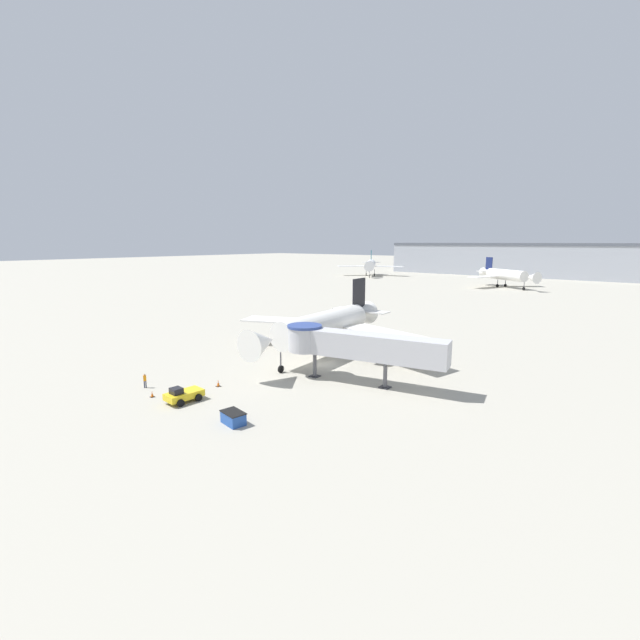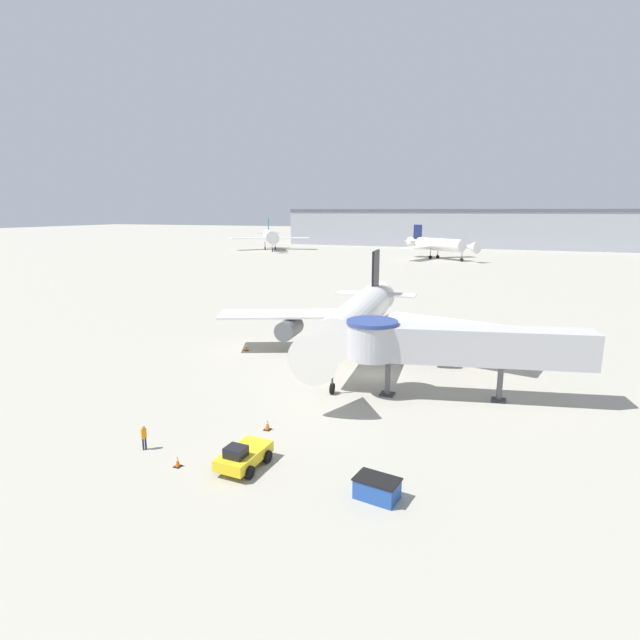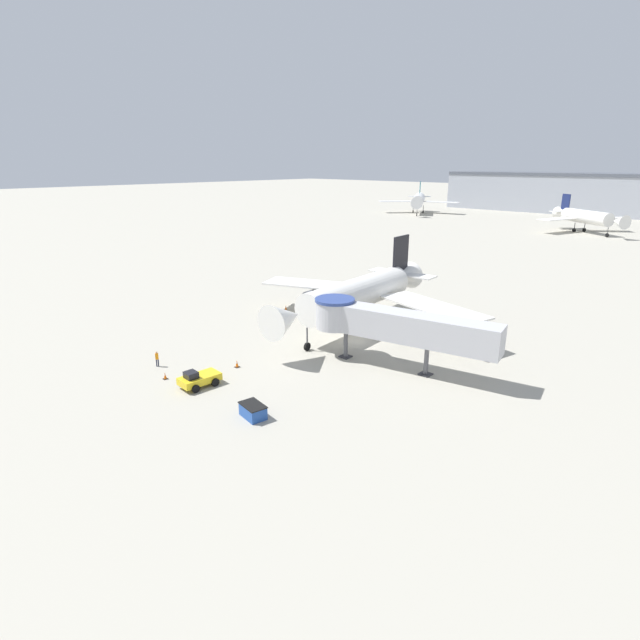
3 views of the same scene
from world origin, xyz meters
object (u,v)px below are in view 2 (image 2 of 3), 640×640
object	(u,v)px
jet_bridge	(449,344)
traffic_cone_apron_front	(177,462)
service_container_blue	(377,488)
ground_crew_marshaller	(144,436)
background_jet_teal_tail	(270,236)
traffic_cone_near_nose	(267,425)
main_airplane	(358,318)
background_jet_navy_tail	(439,244)
traffic_cone_port_wing	(246,347)
pushback_tug_yellow	(243,456)

from	to	relation	value
jet_bridge	traffic_cone_apron_front	size ratio (longest dim) A/B	27.73
jet_bridge	service_container_blue	bearing A→B (deg)	-107.76
service_container_blue	ground_crew_marshaller	xyz separation A→B (m)	(-14.98, 0.03, 0.36)
ground_crew_marshaller	background_jet_teal_tail	bearing A→B (deg)	-130.45
service_container_blue	traffic_cone_near_nose	world-z (taller)	service_container_blue
main_airplane	traffic_cone_apron_front	distance (m)	24.89
traffic_cone_near_nose	background_jet_navy_tail	world-z (taller)	background_jet_navy_tail
jet_bridge	traffic_cone_port_wing	bearing A→B (deg)	151.36
jet_bridge	traffic_cone_port_wing	distance (m)	23.08
traffic_cone_near_nose	main_airplane	bearing A→B (deg)	86.91
background_jet_navy_tail	traffic_cone_near_nose	bearing A→B (deg)	-142.47
ground_crew_marshaller	background_jet_teal_tail	distance (m)	162.40
traffic_cone_apron_front	background_jet_navy_tail	xyz separation A→B (m)	(-4.19, 135.16, 4.20)
jet_bridge	traffic_cone_near_nose	size ratio (longest dim) A/B	24.83
service_container_blue	background_jet_teal_tail	xyz separation A→B (m)	(-80.68, 148.49, 4.62)
traffic_cone_port_wing	background_jet_teal_tail	size ratio (longest dim) A/B	0.03
traffic_cone_apron_front	traffic_cone_near_nose	distance (m)	6.91
main_airplane	pushback_tug_yellow	distance (m)	23.27
traffic_cone_apron_front	traffic_cone_near_nose	world-z (taller)	traffic_cone_near_nose
traffic_cone_port_wing	ground_crew_marshaller	xyz separation A→B (m)	(5.26, -22.23, 0.58)
ground_crew_marshaller	background_jet_navy_tail	world-z (taller)	background_jet_navy_tail
pushback_tug_yellow	background_jet_navy_tail	bearing A→B (deg)	96.63
main_airplane	traffic_cone_near_nose	bearing A→B (deg)	-97.99
main_airplane	service_container_blue	distance (m)	24.95
traffic_cone_port_wing	jet_bridge	bearing A→B (deg)	-16.43
main_airplane	jet_bridge	world-z (taller)	main_airplane
traffic_cone_port_wing	ground_crew_marshaller	bearing A→B (deg)	-76.69
background_jet_teal_tail	service_container_blue	bearing A→B (deg)	-92.00
traffic_cone_port_wing	ground_crew_marshaller	distance (m)	22.85
service_container_blue	traffic_cone_near_nose	bearing A→B (deg)	149.45
pushback_tug_yellow	service_container_blue	distance (m)	8.08
traffic_cone_apron_front	background_jet_teal_tail	size ratio (longest dim) A/B	0.02
pushback_tug_yellow	traffic_cone_port_wing	world-z (taller)	pushback_tug_yellow
pushback_tug_yellow	ground_crew_marshaller	xyz separation A→B (m)	(-6.91, -0.26, 0.19)
jet_bridge	service_container_blue	xyz separation A→B (m)	(-1.54, -15.83, -3.90)
ground_crew_marshaller	traffic_cone_port_wing	bearing A→B (deg)	-141.01
traffic_cone_apron_front	jet_bridge	bearing A→B (deg)	51.81
traffic_cone_apron_front	main_airplane	bearing A→B (deg)	81.63
main_airplane	background_jet_navy_tail	size ratio (longest dim) A/B	1.29
ground_crew_marshaller	background_jet_teal_tail	size ratio (longest dim) A/B	0.06
traffic_cone_apron_front	background_jet_teal_tail	bearing A→B (deg)	114.76
main_airplane	traffic_cone_near_nose	distance (m)	18.37
main_airplane	jet_bridge	bearing A→B (deg)	-42.51
service_container_blue	background_jet_teal_tail	distance (m)	169.06
traffic_cone_apron_front	ground_crew_marshaller	xyz separation A→B (m)	(-3.27, 1.05, 0.61)
background_jet_teal_tail	background_jet_navy_tail	distance (m)	66.35
traffic_cone_apron_front	background_jet_navy_tail	size ratio (longest dim) A/B	0.03
service_container_blue	traffic_cone_port_wing	size ratio (longest dim) A/B	3.45
pushback_tug_yellow	background_jet_teal_tail	world-z (taller)	background_jet_teal_tail
ground_crew_marshaller	background_jet_navy_tail	bearing A→B (deg)	-153.92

